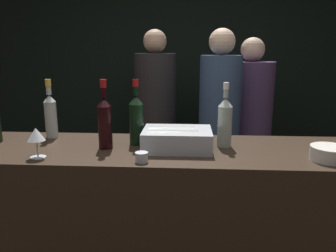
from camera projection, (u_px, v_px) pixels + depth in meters
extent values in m
cube|color=black|center=(179.00, 65.00, 3.74)|extent=(6.40, 0.06, 2.80)
cube|color=#2D2116|center=(168.00, 232.00, 1.93)|extent=(2.35, 0.62, 1.03)
cube|color=#B7BABF|center=(177.00, 139.00, 1.80)|extent=(0.37, 0.28, 0.11)
cylinder|color=#9EA899|center=(173.00, 136.00, 1.75)|extent=(0.27, 0.08, 0.07)
cylinder|color=#B2B7AD|center=(172.00, 132.00, 1.84)|extent=(0.27, 0.10, 0.07)
cylinder|color=silver|center=(330.00, 153.00, 1.61)|extent=(0.19, 0.19, 0.07)
cylinder|color=gray|center=(330.00, 148.00, 1.61)|extent=(0.15, 0.15, 0.01)
cylinder|color=silver|center=(38.00, 157.00, 1.66)|extent=(0.08, 0.08, 0.00)
cylinder|color=silver|center=(37.00, 149.00, 1.65)|extent=(0.01, 0.01, 0.09)
cone|color=silver|center=(36.00, 134.00, 1.63)|extent=(0.09, 0.09, 0.07)
cylinder|color=silver|center=(142.00, 157.00, 1.59)|extent=(0.06, 0.06, 0.05)
sphere|color=#F4C66B|center=(142.00, 157.00, 1.59)|extent=(0.03, 0.03, 0.03)
cylinder|color=#B2B7AD|center=(51.00, 120.00, 2.02)|extent=(0.07, 0.07, 0.22)
cone|color=#B2B7AD|center=(49.00, 98.00, 1.99)|extent=(0.07, 0.07, 0.04)
cylinder|color=#B2B7AD|center=(48.00, 87.00, 1.98)|extent=(0.03, 0.03, 0.09)
cylinder|color=gold|center=(48.00, 83.00, 1.97)|extent=(0.04, 0.04, 0.04)
cylinder|color=#9EA899|center=(225.00, 127.00, 1.83)|extent=(0.08, 0.08, 0.23)
cone|color=#9EA899|center=(226.00, 102.00, 1.80)|extent=(0.08, 0.08, 0.05)
cylinder|color=#9EA899|center=(226.00, 90.00, 1.78)|extent=(0.03, 0.03, 0.08)
cylinder|color=white|center=(226.00, 86.00, 1.78)|extent=(0.03, 0.03, 0.04)
cylinder|color=black|center=(105.00, 127.00, 1.80)|extent=(0.08, 0.08, 0.24)
cone|color=black|center=(104.00, 102.00, 1.77)|extent=(0.08, 0.08, 0.05)
cylinder|color=black|center=(103.00, 89.00, 1.75)|extent=(0.03, 0.03, 0.10)
cylinder|color=maroon|center=(103.00, 84.00, 1.74)|extent=(0.03, 0.03, 0.04)
cylinder|color=black|center=(136.00, 124.00, 1.87)|extent=(0.08, 0.08, 0.23)
cone|color=black|center=(136.00, 100.00, 1.84)|extent=(0.08, 0.08, 0.05)
cylinder|color=black|center=(136.00, 87.00, 1.83)|extent=(0.03, 0.03, 0.09)
cylinder|color=maroon|center=(136.00, 83.00, 1.82)|extent=(0.03, 0.03, 0.04)
cube|color=black|center=(156.00, 172.00, 3.20)|extent=(0.29, 0.21, 0.80)
cylinder|color=black|center=(155.00, 94.00, 3.03)|extent=(0.38, 0.38, 0.73)
sphere|color=tan|center=(155.00, 41.00, 2.92)|extent=(0.21, 0.21, 0.21)
cube|color=black|center=(217.00, 187.00, 2.86)|extent=(0.25, 0.19, 0.80)
cylinder|color=#334766|center=(220.00, 101.00, 2.69)|extent=(0.34, 0.34, 0.73)
sphere|color=beige|center=(222.00, 42.00, 2.58)|extent=(0.21, 0.21, 0.21)
cube|color=black|center=(245.00, 176.00, 3.14)|extent=(0.31, 0.23, 0.76)
cylinder|color=#473356|center=(250.00, 101.00, 2.98)|extent=(0.42, 0.42, 0.70)
sphere|color=beige|center=(253.00, 49.00, 2.87)|extent=(0.21, 0.21, 0.21)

